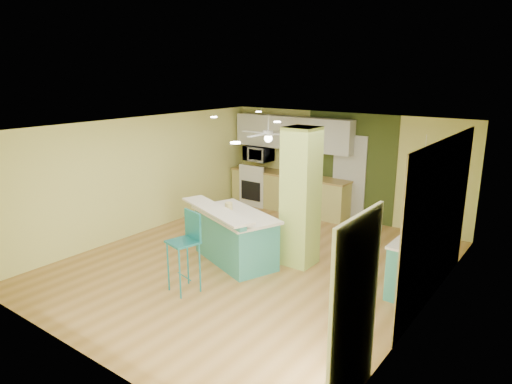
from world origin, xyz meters
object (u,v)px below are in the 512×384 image
(peninsula, at_px, (235,236))
(fruit_bowl, at_px, (303,175))
(bar_stool, at_px, (187,239))
(canister, at_px, (229,206))
(side_counter, at_px, (417,264))

(peninsula, distance_m, fruit_bowl, 3.36)
(bar_stool, bearing_deg, peninsula, 109.39)
(bar_stool, distance_m, canister, 1.45)
(side_counter, height_order, fruit_bowl, fruit_bowl)
(peninsula, bearing_deg, canister, 178.84)
(peninsula, xyz_separation_m, bar_stool, (0.13, -1.33, 0.38))
(canister, bearing_deg, peninsula, -22.12)
(peninsula, xyz_separation_m, canister, (-0.20, 0.08, 0.51))
(fruit_bowl, bearing_deg, peninsula, -81.24)
(side_counter, xyz_separation_m, canister, (-3.26, -0.75, 0.56))
(bar_stool, relative_size, side_counter, 0.95)
(peninsula, height_order, bar_stool, bar_stool)
(fruit_bowl, distance_m, canister, 3.23)
(peninsula, relative_size, canister, 13.89)
(peninsula, xyz_separation_m, side_counter, (3.06, 0.83, -0.05))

